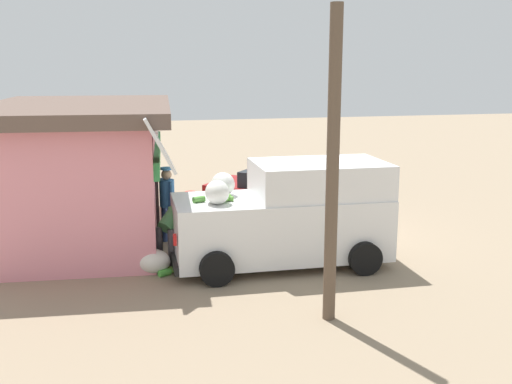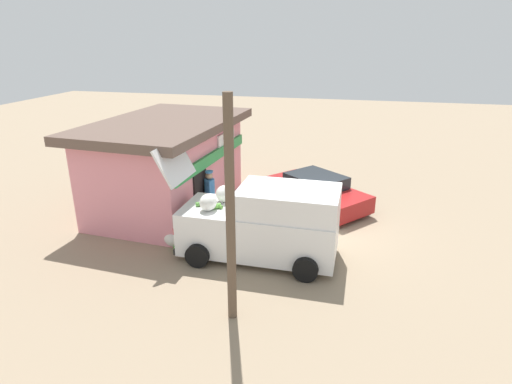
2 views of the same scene
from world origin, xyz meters
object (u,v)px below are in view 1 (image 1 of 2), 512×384
storefront_bar (82,170)px  parked_sedan (281,193)px  delivery_van (287,214)px  paint_bucket (191,198)px  customer_bending (171,226)px  vendor_standing (167,200)px  unloaded_banana_pile (153,262)px

storefront_bar → parked_sedan: bearing=-76.7°
delivery_van → paint_bucket: delivery_van is taller
customer_bending → storefront_bar: bearing=37.3°
delivery_van → storefront_bar: bearing=54.6°
delivery_van → parked_sedan: 4.31m
delivery_van → customer_bending: delivery_van is taller
storefront_bar → customer_bending: storefront_bar is taller
delivery_van → vendor_standing: 3.03m
unloaded_banana_pile → parked_sedan: bearing=-42.6°
delivery_van → parked_sedan: bearing=-13.8°
paint_bucket → storefront_bar: bearing=134.4°
unloaded_banana_pile → storefront_bar: bearing=25.8°
parked_sedan → paint_bucket: bearing=56.0°
paint_bucket → customer_bending: bearing=168.8°
storefront_bar → customer_bending: size_ratio=5.39×
unloaded_banana_pile → paint_bucket: size_ratio=2.36×
vendor_standing → unloaded_banana_pile: vendor_standing is taller
parked_sedan → paint_bucket: 2.82m
paint_bucket → parked_sedan: bearing=-124.0°
unloaded_banana_pile → paint_bucket: bearing=-14.4°
storefront_bar → vendor_standing: 2.18m
customer_bending → paint_bucket: customer_bending is taller
vendor_standing → delivery_van: bearing=-131.4°
customer_bending → vendor_standing: bearing=-1.8°
storefront_bar → unloaded_banana_pile: 3.50m
parked_sedan → unloaded_banana_pile: 5.58m
delivery_van → paint_bucket: 5.93m
unloaded_banana_pile → paint_bucket: (5.66, -1.45, -0.02)m
parked_sedan → customer_bending: (-3.61, 3.34, 0.23)m
storefront_bar → paint_bucket: 4.23m
parked_sedan → unloaded_banana_pile: (-4.10, 3.77, -0.35)m
vendor_standing → customer_bending: (-1.45, 0.05, -0.23)m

